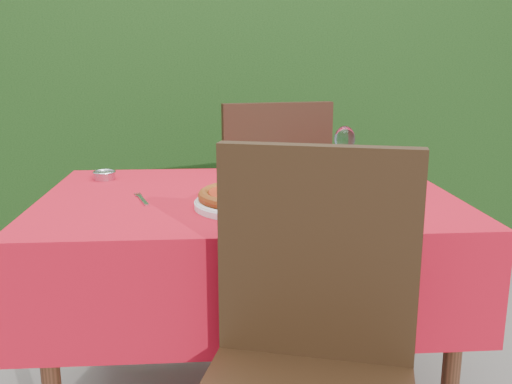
{
  "coord_description": "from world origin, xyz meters",
  "views": [
    {
      "loc": [
        -0.1,
        -1.71,
        1.17
      ],
      "look_at": [
        0.02,
        -0.05,
        0.77
      ],
      "focal_mm": 40.0,
      "sensor_mm": 36.0,
      "label": 1
    }
  ],
  "objects": [
    {
      "name": "hedge",
      "position": [
        0.0,
        1.55,
        0.92
      ],
      "size": [
        3.2,
        0.55,
        1.78
      ],
      "color": "black",
      "rests_on": "ground"
    },
    {
      "name": "dining_table",
      "position": [
        0.0,
        0.0,
        0.6
      ],
      "size": [
        1.26,
        0.86,
        0.75
      ],
      "color": "#4A2717",
      "rests_on": "ground"
    },
    {
      "name": "pizza_plate",
      "position": [
        -0.01,
        -0.15,
        0.77
      ],
      "size": [
        0.34,
        0.34,
        0.06
      ],
      "rotation": [
        0.0,
        0.0,
        -0.24
      ],
      "color": "white",
      "rests_on": "dining_table"
    },
    {
      "name": "steel_ramekin",
      "position": [
        -0.48,
        0.26,
        0.76
      ],
      "size": [
        0.07,
        0.07,
        0.03
      ],
      "primitive_type": "cylinder",
      "color": "#BAB9C1",
      "rests_on": "dining_table"
    },
    {
      "name": "wine_glass",
      "position": [
        0.36,
        0.26,
        0.87
      ],
      "size": [
        0.07,
        0.07,
        0.18
      ],
      "color": "silver",
      "rests_on": "dining_table"
    },
    {
      "name": "chair_far",
      "position": [
        0.13,
        0.63,
        0.57
      ],
      "size": [
        0.52,
        0.52,
        0.99
      ],
      "rotation": [
        0.0,
        0.0,
        3.32
      ],
      "color": "black",
      "rests_on": "ground"
    },
    {
      "name": "pasta_plate",
      "position": [
        0.12,
        0.24,
        0.78
      ],
      "size": [
        0.29,
        0.29,
        0.08
      ],
      "rotation": [
        0.0,
        0.0,
        -0.21
      ],
      "color": "white",
      "rests_on": "dining_table"
    },
    {
      "name": "fork",
      "position": [
        -0.32,
        -0.06,
        0.75
      ],
      "size": [
        0.07,
        0.17,
        0.0
      ],
      "primitive_type": "cube",
      "rotation": [
        0.0,
        0.0,
        0.31
      ],
      "color": "silver",
      "rests_on": "dining_table"
    },
    {
      "name": "chair_near",
      "position": [
        0.09,
        -0.63,
        0.56
      ],
      "size": [
        0.55,
        0.55,
        0.98
      ],
      "rotation": [
        0.0,
        0.0,
        -0.28
      ],
      "color": "black",
      "rests_on": "ground"
    },
    {
      "name": "water_glass",
      "position": [
        0.43,
        0.03,
        0.8
      ],
      "size": [
        0.09,
        0.09,
        0.11
      ],
      "color": "silver",
      "rests_on": "dining_table"
    }
  ]
}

